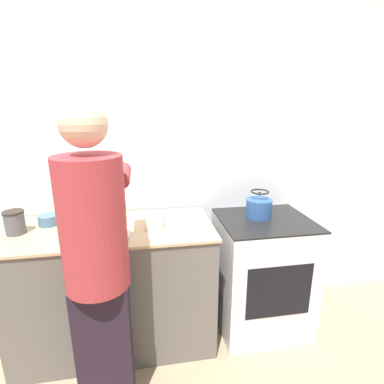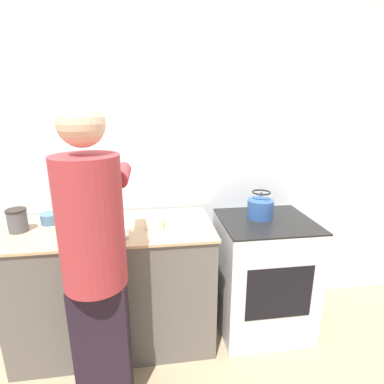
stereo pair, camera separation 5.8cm
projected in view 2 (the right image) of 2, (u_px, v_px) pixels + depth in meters
ground_plane at (173, 364)px, 2.03m from camera, size 12.00×12.00×0.00m
wall_back at (164, 158)px, 2.31m from camera, size 8.00×0.05×2.60m
counter at (117, 285)px, 2.15m from camera, size 1.37×0.63×0.90m
oven at (263, 274)px, 2.29m from camera, size 0.66×0.60×0.89m
person at (95, 258)px, 1.53m from camera, size 0.36×0.60×1.72m
cutting_board at (100, 233)px, 1.90m from camera, size 0.37×0.19×0.02m
knife at (104, 230)px, 1.92m from camera, size 0.19×0.07×0.01m
kettle at (260, 207)px, 2.19m from camera, size 0.19×0.19×0.20m
bowl_prep at (155, 223)px, 1.99m from camera, size 0.13×0.13×0.08m
bowl_mixing at (51, 218)px, 2.07m from camera, size 0.13×0.13×0.07m
canister_jar at (17, 220)px, 1.93m from camera, size 0.12×0.12×0.15m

